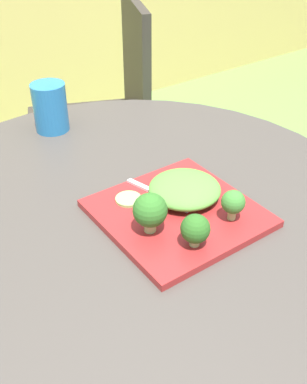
% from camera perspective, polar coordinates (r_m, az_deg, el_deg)
% --- Properties ---
extents(patio_table, '(0.98, 0.98, 0.73)m').
position_cam_1_polar(patio_table, '(1.05, -2.47, -11.73)').
color(patio_table, '#423D38').
rests_on(patio_table, ground_plane).
extents(patio_chair, '(0.58, 0.58, 0.90)m').
position_cam_1_polar(patio_chair, '(1.79, -5.60, 10.66)').
color(patio_chair, '#332D28').
rests_on(patio_chair, ground_plane).
extents(salad_plate, '(0.27, 0.27, 0.01)m').
position_cam_1_polar(salad_plate, '(0.86, 2.96, -2.63)').
color(salad_plate, maroon).
rests_on(salad_plate, patio_table).
extents(drinking_glass, '(0.08, 0.08, 0.12)m').
position_cam_1_polar(drinking_glass, '(1.16, -12.57, 9.85)').
color(drinking_glass, '#236BA8').
rests_on(drinking_glass, patio_table).
extents(fork, '(0.06, 0.15, 0.00)m').
position_cam_1_polar(fork, '(0.88, 1.40, -0.62)').
color(fork, silver).
rests_on(fork, salad_plate).
extents(lettuce_mound, '(0.14, 0.14, 0.04)m').
position_cam_1_polar(lettuce_mound, '(0.88, 3.87, 0.40)').
color(lettuce_mound, '#519338').
rests_on(lettuce_mound, salad_plate).
extents(broccoli_floret_0, '(0.06, 0.06, 0.07)m').
position_cam_1_polar(broccoli_floret_0, '(0.78, -0.43, -2.32)').
color(broccoli_floret_0, '#99B770').
rests_on(broccoli_floret_0, salad_plate).
extents(broccoli_floret_1, '(0.05, 0.05, 0.06)m').
position_cam_1_polar(broccoli_floret_1, '(0.76, 5.17, -4.57)').
color(broccoli_floret_1, '#99B770').
rests_on(broccoli_floret_1, salad_plate).
extents(broccoli_floret_2, '(0.04, 0.04, 0.06)m').
position_cam_1_polar(broccoli_floret_2, '(0.82, 9.78, -1.30)').
color(broccoli_floret_2, '#99B770').
rests_on(broccoli_floret_2, salad_plate).
extents(cucumber_slice_0, '(0.05, 0.05, 0.01)m').
position_cam_1_polar(cucumber_slice_0, '(0.88, -3.10, -0.88)').
color(cucumber_slice_0, '#8EB766').
rests_on(cucumber_slice_0, salad_plate).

